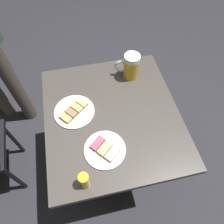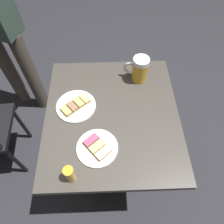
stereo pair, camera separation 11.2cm
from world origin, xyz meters
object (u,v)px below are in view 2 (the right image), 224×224
at_px(plate_near, 76,106).
at_px(plate_far, 97,147).
at_px(beer_mug, 139,69).
at_px(beer_glass_small, 70,174).

xyz_separation_m(plate_near, plate_far, (0.12, -0.26, 0.00)).
distance_m(plate_far, beer_mug, 0.52).
relative_size(plate_near, beer_mug, 1.38).
height_order(beer_mug, beer_glass_small, beer_mug).
distance_m(plate_far, beer_glass_small, 0.19).
height_order(plate_near, beer_glass_small, beer_glass_small).
distance_m(plate_near, plate_far, 0.28).
bearing_deg(beer_glass_small, beer_mug, 58.35).
bearing_deg(plate_far, beer_mug, 61.16).
height_order(plate_near, plate_far, same).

